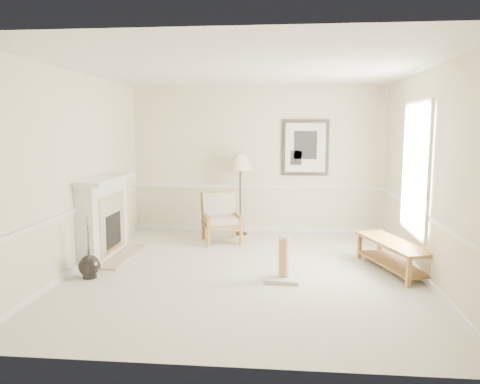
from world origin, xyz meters
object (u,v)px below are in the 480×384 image
at_px(floor_vase, 89,267).
at_px(armchair, 221,215).
at_px(scratching_post, 284,266).
at_px(floor_lamp, 240,164).
at_px(bench, 393,251).

xyz_separation_m(floor_vase, armchair, (1.53, 2.34, 0.32)).
distance_m(floor_vase, scratching_post, 2.71).
bearing_deg(armchair, floor_lamp, 41.24).
distance_m(floor_vase, floor_lamp, 3.64).
distance_m(armchair, scratching_post, 2.49).
bearing_deg(armchair, bench, -49.24).
height_order(floor_vase, armchair, same).
relative_size(floor_vase, armchair, 0.99).
height_order(floor_vase, bench, floor_vase).
distance_m(floor_lamp, scratching_post, 3.10).
distance_m(armchair, bench, 3.20).
bearing_deg(bench, floor_vase, -170.02).
bearing_deg(floor_vase, floor_lamp, 57.53).
height_order(armchair, bench, armchair).
xyz_separation_m(armchair, scratching_post, (1.18, -2.18, -0.28)).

